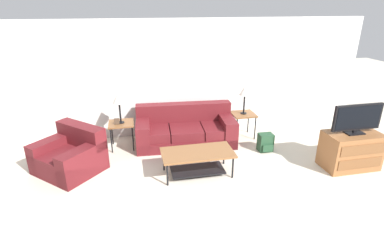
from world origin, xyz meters
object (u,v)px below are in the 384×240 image
(couch, at_px, (185,130))
(side_table_left, at_px, (121,125))
(backpack, at_px, (265,143))
(coffee_table, at_px, (198,158))
(side_table_right, at_px, (243,116))
(tv_console, at_px, (350,150))
(table_lamp_right, at_px, (245,91))
(television, at_px, (357,118))
(table_lamp_left, at_px, (119,99))
(armchair, at_px, (71,156))

(couch, bearing_deg, side_table_left, 178.12)
(backpack, bearing_deg, coffee_table, -159.27)
(backpack, bearing_deg, side_table_right, 105.16)
(coffee_table, height_order, tv_console, tv_console)
(table_lamp_right, relative_size, television, 0.69)
(coffee_table, relative_size, backpack, 3.38)
(table_lamp_left, distance_m, tv_console, 4.56)
(coffee_table, bearing_deg, backpack, 20.73)
(side_table_right, distance_m, television, 2.30)
(coffee_table, xyz_separation_m, table_lamp_right, (1.38, 1.38, 0.75))
(couch, distance_m, table_lamp_right, 1.56)
(table_lamp_left, xyz_separation_m, table_lamp_right, (2.70, 0.00, 0.00))
(armchair, height_order, coffee_table, armchair)
(armchair, xyz_separation_m, table_lamp_left, (0.92, 0.75, 0.80))
(armchair, distance_m, side_table_left, 1.21)
(table_lamp_right, bearing_deg, coffee_table, -135.01)
(tv_console, distance_m, backpack, 1.57)
(side_table_left, relative_size, table_lamp_left, 0.86)
(couch, xyz_separation_m, tv_console, (2.80, -1.67, 0.05))
(couch, relative_size, coffee_table, 1.70)
(side_table_left, height_order, tv_console, tv_console)
(side_table_left, bearing_deg, coffee_table, -46.24)
(armchair, height_order, backpack, armchair)
(tv_console, bearing_deg, coffee_table, 173.20)
(side_table_left, xyz_separation_m, backpack, (2.91, -0.78, -0.32))
(couch, distance_m, armchair, 2.38)
(side_table_left, height_order, table_lamp_right, table_lamp_right)
(armchair, height_order, side_table_left, armchair)
(tv_console, relative_size, backpack, 2.65)
(table_lamp_right, height_order, tv_console, table_lamp_right)
(armchair, xyz_separation_m, table_lamp_right, (3.62, 0.75, 0.80))
(backpack, bearing_deg, tv_console, -37.06)
(coffee_table, height_order, table_lamp_right, table_lamp_right)
(armchair, xyz_separation_m, side_table_right, (3.62, 0.75, 0.22))
(armchair, relative_size, table_lamp_right, 2.16)
(couch, height_order, armchair, couch)
(armchair, distance_m, table_lamp_left, 1.43)
(couch, distance_m, coffee_table, 1.34)
(armchair, relative_size, table_lamp_left, 2.16)
(side_table_left, bearing_deg, tv_console, -22.45)
(side_table_left, bearing_deg, couch, -1.88)
(armchair, bearing_deg, backpack, -0.34)
(couch, bearing_deg, television, -30.83)
(couch, xyz_separation_m, television, (2.80, -1.67, 0.69))
(side_table_right, relative_size, table_lamp_left, 0.86)
(side_table_left, relative_size, table_lamp_right, 0.86)
(table_lamp_right, height_order, backpack, table_lamp_right)
(side_table_right, xyz_separation_m, backpack, (0.21, -0.78, -0.32))
(coffee_table, height_order, side_table_right, side_table_right)
(side_table_right, distance_m, table_lamp_left, 2.76)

